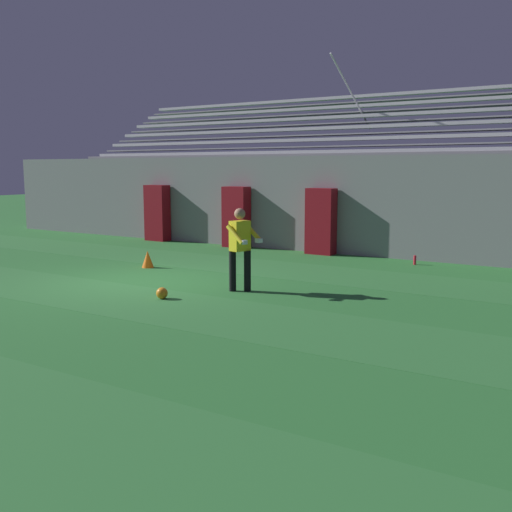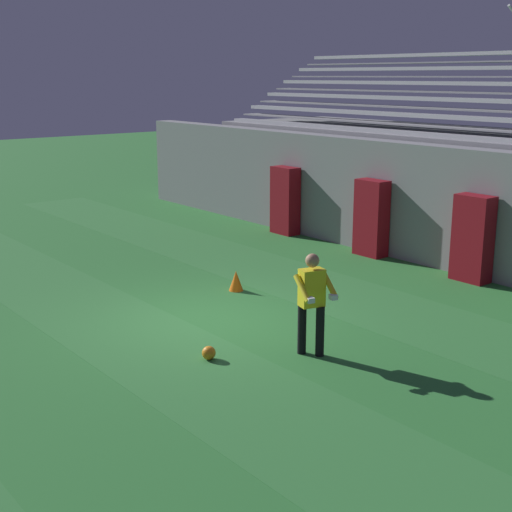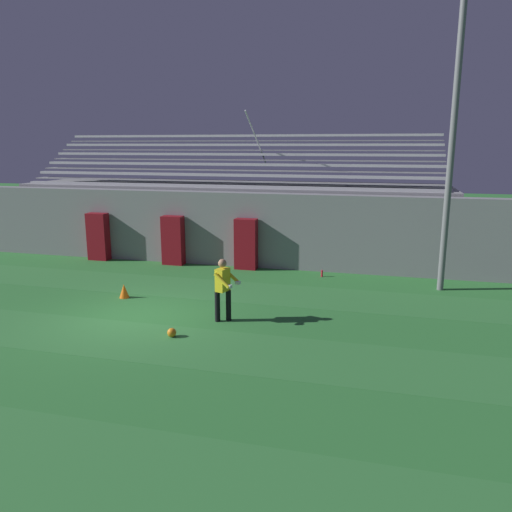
{
  "view_description": "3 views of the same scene",
  "coord_description": "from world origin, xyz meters",
  "px_view_note": "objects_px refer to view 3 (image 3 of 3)",
  "views": [
    {
      "loc": [
        8.95,
        -9.53,
        2.45
      ],
      "look_at": [
        3.13,
        -0.22,
        0.84
      ],
      "focal_mm": 42.0,
      "sensor_mm": 36.0,
      "label": 1
    },
    {
      "loc": [
        10.22,
        -7.04,
        4.35
      ],
      "look_at": [
        1.71,
        -0.23,
        1.59
      ],
      "focal_mm": 50.0,
      "sensor_mm": 36.0,
      "label": 2
    },
    {
      "loc": [
        6.37,
        -11.54,
        4.54
      ],
      "look_at": [
        3.17,
        0.84,
        1.69
      ],
      "focal_mm": 35.0,
      "sensor_mm": 36.0,
      "label": 3
    }
  ],
  "objects_px": {
    "padding_pillar_gate_right": "(246,244)",
    "floodlight_pole": "(456,97)",
    "padding_pillar_gate_left": "(173,240)",
    "padding_pillar_far_left": "(98,237)",
    "water_bottle": "(322,273)",
    "traffic_cone": "(124,291)",
    "goalkeeper": "(223,286)",
    "soccer_ball": "(172,333)"
  },
  "relations": [
    {
      "from": "padding_pillar_gate_right",
      "to": "floodlight_pole",
      "type": "relative_size",
      "value": 0.2
    },
    {
      "from": "padding_pillar_gate_left",
      "to": "padding_pillar_gate_right",
      "type": "distance_m",
      "value": 2.92
    },
    {
      "from": "padding_pillar_gate_right",
      "to": "padding_pillar_far_left",
      "type": "bearing_deg",
      "value": 180.0
    },
    {
      "from": "padding_pillar_gate_left",
      "to": "water_bottle",
      "type": "height_order",
      "value": "padding_pillar_gate_left"
    },
    {
      "from": "padding_pillar_gate_left",
      "to": "water_bottle",
      "type": "bearing_deg",
      "value": -4.49
    },
    {
      "from": "padding_pillar_gate_left",
      "to": "traffic_cone",
      "type": "xyz_separation_m",
      "value": [
        0.31,
        -4.43,
        -0.73
      ]
    },
    {
      "from": "padding_pillar_gate_right",
      "to": "floodlight_pole",
      "type": "height_order",
      "value": "floodlight_pole"
    },
    {
      "from": "padding_pillar_far_left",
      "to": "floodlight_pole",
      "type": "relative_size",
      "value": 0.2
    },
    {
      "from": "padding_pillar_gate_right",
      "to": "goalkeeper",
      "type": "xyz_separation_m",
      "value": [
        0.96,
        -5.62,
        0.01
      ]
    },
    {
      "from": "goalkeeper",
      "to": "traffic_cone",
      "type": "relative_size",
      "value": 3.98
    },
    {
      "from": "floodlight_pole",
      "to": "traffic_cone",
      "type": "distance_m",
      "value": 11.49
    },
    {
      "from": "goalkeeper",
      "to": "soccer_ball",
      "type": "height_order",
      "value": "goalkeeper"
    },
    {
      "from": "padding_pillar_gate_left",
      "to": "goalkeeper",
      "type": "xyz_separation_m",
      "value": [
        3.88,
        -5.62,
        0.01
      ]
    },
    {
      "from": "floodlight_pole",
      "to": "padding_pillar_gate_left",
      "type": "bearing_deg",
      "value": 173.49
    },
    {
      "from": "traffic_cone",
      "to": "water_bottle",
      "type": "height_order",
      "value": "traffic_cone"
    },
    {
      "from": "padding_pillar_gate_left",
      "to": "traffic_cone",
      "type": "bearing_deg",
      "value": -85.96
    },
    {
      "from": "padding_pillar_gate_left",
      "to": "soccer_ball",
      "type": "bearing_deg",
      "value": -66.73
    },
    {
      "from": "soccer_ball",
      "to": "water_bottle",
      "type": "distance_m",
      "value": 7.13
    },
    {
      "from": "soccer_ball",
      "to": "traffic_cone",
      "type": "bearing_deg",
      "value": 136.27
    },
    {
      "from": "floodlight_pole",
      "to": "goalkeeper",
      "type": "height_order",
      "value": "floodlight_pole"
    },
    {
      "from": "soccer_ball",
      "to": "goalkeeper",
      "type": "bearing_deg",
      "value": 58.25
    },
    {
      "from": "goalkeeper",
      "to": "padding_pillar_far_left",
      "type": "bearing_deg",
      "value": 141.73
    },
    {
      "from": "padding_pillar_far_left",
      "to": "water_bottle",
      "type": "relative_size",
      "value": 7.87
    },
    {
      "from": "traffic_cone",
      "to": "floodlight_pole",
      "type": "bearing_deg",
      "value": 19.48
    },
    {
      "from": "floodlight_pole",
      "to": "soccer_ball",
      "type": "bearing_deg",
      "value": -138.55
    },
    {
      "from": "padding_pillar_gate_left",
      "to": "padding_pillar_far_left",
      "type": "distance_m",
      "value": 3.24
    },
    {
      "from": "goalkeeper",
      "to": "water_bottle",
      "type": "relative_size",
      "value": 6.96
    },
    {
      "from": "goalkeeper",
      "to": "soccer_ball",
      "type": "bearing_deg",
      "value": -121.75
    },
    {
      "from": "padding_pillar_far_left",
      "to": "goalkeeper",
      "type": "distance_m",
      "value": 9.07
    },
    {
      "from": "padding_pillar_gate_right",
      "to": "goalkeeper",
      "type": "bearing_deg",
      "value": -80.34
    },
    {
      "from": "padding_pillar_far_left",
      "to": "traffic_cone",
      "type": "bearing_deg",
      "value": -51.24
    },
    {
      "from": "padding_pillar_gate_right",
      "to": "goalkeeper",
      "type": "relative_size",
      "value": 1.13
    },
    {
      "from": "padding_pillar_gate_right",
      "to": "soccer_ball",
      "type": "bearing_deg",
      "value": -89.24
    },
    {
      "from": "padding_pillar_gate_right",
      "to": "water_bottle",
      "type": "height_order",
      "value": "padding_pillar_gate_right"
    },
    {
      "from": "floodlight_pole",
      "to": "traffic_cone",
      "type": "relative_size",
      "value": 22.91
    },
    {
      "from": "soccer_ball",
      "to": "padding_pillar_gate_left",
      "type": "bearing_deg",
      "value": 113.27
    },
    {
      "from": "padding_pillar_far_left",
      "to": "traffic_cone",
      "type": "relative_size",
      "value": 4.5
    },
    {
      "from": "goalkeeper",
      "to": "padding_pillar_gate_left",
      "type": "bearing_deg",
      "value": 124.62
    },
    {
      "from": "padding_pillar_gate_left",
      "to": "traffic_cone",
      "type": "relative_size",
      "value": 4.5
    },
    {
      "from": "goalkeeper",
      "to": "soccer_ball",
      "type": "relative_size",
      "value": 7.59
    },
    {
      "from": "padding_pillar_gate_right",
      "to": "padding_pillar_gate_left",
      "type": "bearing_deg",
      "value": 180.0
    },
    {
      "from": "padding_pillar_gate_left",
      "to": "traffic_cone",
      "type": "distance_m",
      "value": 4.5
    }
  ]
}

